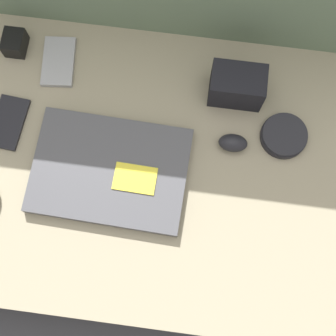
% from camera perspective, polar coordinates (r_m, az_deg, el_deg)
% --- Properties ---
extents(ground_plane, '(8.00, 8.00, 0.00)m').
position_cam_1_polar(ground_plane, '(1.17, 0.00, -2.10)').
color(ground_plane, '#38383D').
extents(couch_seat, '(1.09, 0.66, 0.15)m').
position_cam_1_polar(couch_seat, '(1.10, 0.00, -1.25)').
color(couch_seat, gray).
rests_on(couch_seat, ground_plane).
extents(laptop, '(0.34, 0.24, 0.03)m').
position_cam_1_polar(laptop, '(1.02, -7.06, -0.31)').
color(laptop, '#47474C').
rests_on(laptop, couch_seat).
extents(computer_mouse, '(0.06, 0.04, 0.04)m').
position_cam_1_polar(computer_mouse, '(1.03, 7.92, 3.05)').
color(computer_mouse, black).
rests_on(computer_mouse, couch_seat).
extents(speaker_puck, '(0.10, 0.10, 0.02)m').
position_cam_1_polar(speaker_puck, '(1.06, 13.96, 3.85)').
color(speaker_puck, black).
rests_on(speaker_puck, couch_seat).
extents(phone_silver, '(0.08, 0.13, 0.01)m').
position_cam_1_polar(phone_silver, '(1.11, -18.87, 5.28)').
color(phone_silver, black).
rests_on(phone_silver, couch_seat).
extents(phone_black, '(0.08, 0.13, 0.01)m').
position_cam_1_polar(phone_black, '(1.13, -13.19, 12.50)').
color(phone_black, '#99999E').
rests_on(phone_black, couch_seat).
extents(camera_pouch, '(0.12, 0.08, 0.09)m').
position_cam_1_polar(camera_pouch, '(1.05, 8.40, 9.88)').
color(camera_pouch, black).
rests_on(camera_pouch, couch_seat).
extents(charger_brick, '(0.05, 0.06, 0.04)m').
position_cam_1_polar(charger_brick, '(1.17, -18.18, 14.30)').
color(charger_brick, black).
rests_on(charger_brick, couch_seat).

